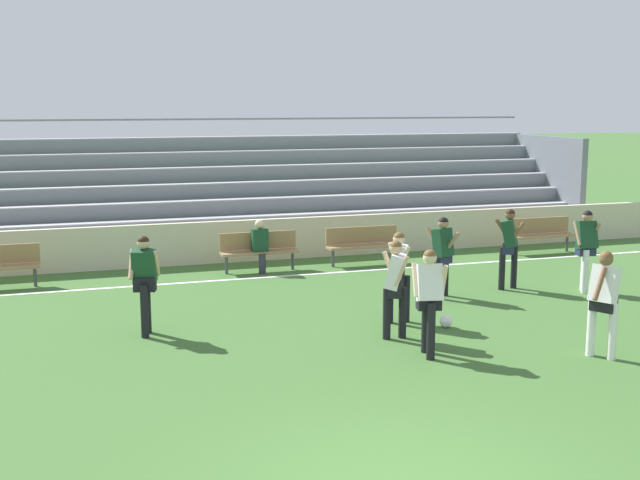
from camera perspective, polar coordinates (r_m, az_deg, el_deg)
The scene contains 16 objects.
field_line_sideline at distance 17.84m, azimuth -7.57°, elevation -2.86°, with size 44.00×0.12×0.01m, color white.
sideline_wall at distance 19.64m, azimuth -8.66°, elevation -0.23°, with size 48.00×0.16×1.02m, color beige.
bleacher_stand at distance 22.79m, azimuth -7.44°, elevation 3.64°, with size 21.48×4.20×3.37m.
bench_far_left at distance 19.43m, azimuth 3.03°, elevation -0.13°, with size 1.80×0.40×0.90m.
bench_near_bin at distance 21.65m, azimuth 15.20°, elevation 0.56°, with size 1.80×0.40×0.90m.
bench_near_wall_gap at distance 18.67m, azimuth -4.31°, elevation -0.54°, with size 1.80×0.40×0.90m.
spectator_seated at distance 18.53m, azimuth -4.23°, elevation -0.13°, with size 0.36×0.42×1.21m.
player_white_on_ball at distance 14.27m, azimuth 5.54°, elevation -2.06°, with size 0.46×0.58×1.62m.
player_white_dropping_back at distance 13.29m, azimuth 5.31°, elevation -2.87°, with size 0.48×0.58×1.64m.
player_dark_challenging at distance 17.37m, azimuth 18.19°, elevation -0.24°, with size 0.50×0.42×1.69m.
player_white_pressing_high at distance 12.97m, azimuth 19.33°, elevation -3.64°, with size 0.68×0.50×1.66m.
player_dark_wide_right at distance 17.20m, azimuth 13.14°, elevation -0.10°, with size 0.50×0.68×1.68m.
player_dark_overlapping at distance 16.22m, azimuth 8.61°, elevation -0.71°, with size 0.48×0.70×1.62m.
player_white_wide_left at distance 12.43m, azimuth 7.67°, elevation -3.72°, with size 0.53×0.48×1.66m.
player_dark_trailing_run at distance 13.73m, azimuth -12.23°, elevation -2.51°, with size 0.56×0.43×1.68m.
soccer_ball at distance 14.24m, azimuth 8.84°, elevation -5.67°, with size 0.22×0.22×0.22m, color white.
Camera 1 is at (-3.13, -6.82, 3.85)m, focal length 45.54 mm.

